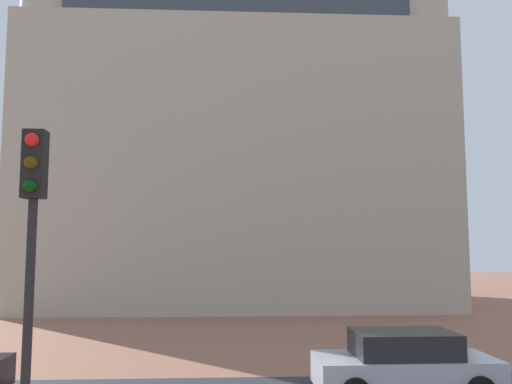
% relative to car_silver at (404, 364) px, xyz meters
% --- Properties ---
extents(landmark_building, '(24.31, 14.97, 38.13)m').
position_rel_car_silver_xyz_m(landmark_building, '(-3.39, 21.62, 9.79)').
color(landmark_building, '#B2A893').
rests_on(landmark_building, ground_plane).
extents(car_silver, '(4.24, 2.08, 1.48)m').
position_rel_car_silver_xyz_m(car_silver, '(0.00, 0.00, 0.00)').
color(car_silver, '#B2B2BC').
rests_on(car_silver, ground_plane).
extents(traffic_light_pole, '(0.28, 0.34, 5.01)m').
position_rel_car_silver_xyz_m(traffic_light_pole, '(-6.75, -5.81, 2.78)').
color(traffic_light_pole, black).
rests_on(traffic_light_pole, ground_plane).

